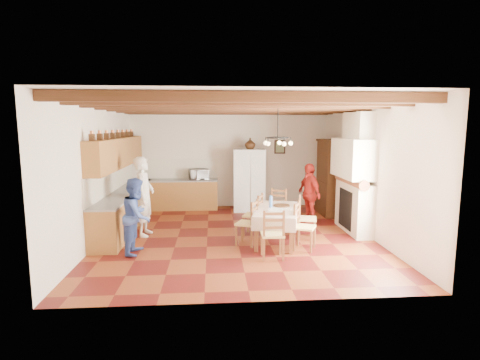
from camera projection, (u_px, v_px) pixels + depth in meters
name	position (u px, v px, depth m)	size (l,w,h in m)	color
floor	(237.00, 236.00, 8.54)	(6.00, 6.50, 0.02)	#50120E
ceiling	(236.00, 102.00, 8.11)	(6.00, 6.50, 0.02)	white
wall_back	(230.00, 158.00, 11.54)	(6.00, 0.02, 3.00)	beige
wall_front	(252.00, 199.00, 5.11)	(6.00, 0.02, 3.00)	beige
wall_left	(98.00, 172.00, 8.11)	(0.02, 6.50, 3.00)	beige
wall_right	(368.00, 170.00, 8.54)	(0.02, 6.50, 3.00)	beige
ceiling_beams	(236.00, 107.00, 8.13)	(6.00, 6.30, 0.16)	#36230D
lower_cabinets_left	(126.00, 209.00, 9.32)	(0.60, 4.30, 0.86)	brown
lower_cabinets_back	(179.00, 195.00, 11.28)	(2.30, 0.60, 0.86)	brown
countertop_left	(125.00, 192.00, 9.26)	(0.62, 4.30, 0.04)	slate
countertop_back	(179.00, 180.00, 11.22)	(2.34, 0.62, 0.04)	slate
backsplash_left	(113.00, 179.00, 9.19)	(0.03, 4.30, 0.60)	silver
backsplash_back	(179.00, 169.00, 11.45)	(2.30, 0.03, 0.60)	silver
upper_cabinets	(118.00, 153.00, 9.11)	(0.35, 4.20, 0.70)	brown
fireplace	(352.00, 173.00, 8.73)	(0.56, 1.60, 2.80)	beige
wall_picture	(280.00, 147.00, 11.58)	(0.34, 0.03, 0.42)	black
refrigerator	(249.00, 180.00, 11.05)	(0.91, 0.75, 1.82)	white
hutch	(329.00, 177.00, 10.55)	(0.49, 1.17, 2.12)	#321A0C
dining_table	(277.00, 212.00, 8.04)	(1.23, 1.83, 0.73)	beige
chandelier	(278.00, 138.00, 7.81)	(0.47, 0.47, 0.03)	black
chair_left_near	(247.00, 222.00, 7.86)	(0.42, 0.40, 0.96)	brown
chair_left_far	(253.00, 214.00, 8.57)	(0.42, 0.40, 0.96)	brown
chair_right_near	(304.00, 226.00, 7.56)	(0.42, 0.40, 0.96)	brown
chair_right_far	(307.00, 218.00, 8.26)	(0.42, 0.40, 0.96)	brown
chair_end_near	(272.00, 234.00, 7.05)	(0.42, 0.40, 0.96)	brown
chair_end_far	(277.00, 209.00, 9.16)	(0.42, 0.40, 0.96)	brown
person_man	(144.00, 196.00, 8.49)	(0.66, 0.43, 1.81)	silver
person_woman_blue	(137.00, 216.00, 7.32)	(0.73, 0.57, 1.50)	#375097
person_woman_red	(309.00, 194.00, 9.54)	(0.91, 0.38, 1.56)	red
microwave	(199.00, 174.00, 11.23)	(0.56, 0.38, 0.31)	silver
fridge_vase	(250.00, 143.00, 10.90)	(0.31, 0.31, 0.33)	#321A0C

